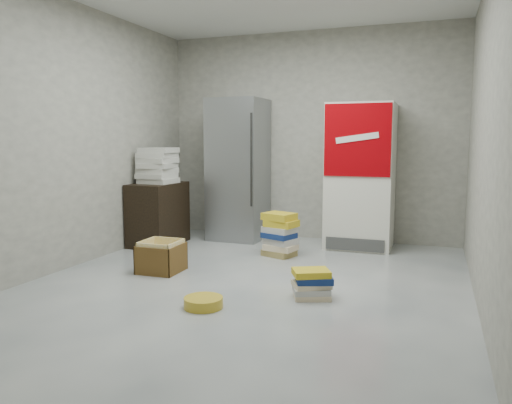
{
  "coord_description": "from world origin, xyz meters",
  "views": [
    {
      "loc": [
        1.65,
        -4.17,
        1.36
      ],
      "look_at": [
        -0.12,
        0.7,
        0.71
      ],
      "focal_mm": 35.0,
      "sensor_mm": 36.0,
      "label": 1
    }
  ],
  "objects": [
    {
      "name": "cardboard_box",
      "position": [
        -0.99,
        0.22,
        0.13
      ],
      "size": [
        0.41,
        0.41,
        0.33
      ],
      "rotation": [
        0.0,
        0.0,
        0.02
      ],
      "color": "gold",
      "rests_on": "ground"
    },
    {
      "name": "bucket_lid",
      "position": [
        -0.09,
        -0.64,
        0.04
      ],
      "size": [
        0.32,
        0.32,
        0.08
      ],
      "primitive_type": "cylinder",
      "rotation": [
        0.0,
        0.0,
        0.01
      ],
      "color": "gold",
      "rests_on": "ground"
    },
    {
      "name": "coke_cooler",
      "position": [
        0.75,
        2.12,
        0.9
      ],
      "size": [
        0.8,
        0.73,
        1.8
      ],
      "color": "silver",
      "rests_on": "ground"
    },
    {
      "name": "ground",
      "position": [
        0.0,
        0.0,
        0.0
      ],
      "size": [
        5.0,
        5.0,
        0.0
      ],
      "primitive_type": "plane",
      "color": "beige",
      "rests_on": "ground"
    },
    {
      "name": "wood_shelf",
      "position": [
        -1.73,
        1.4,
        0.4
      ],
      "size": [
        0.5,
        0.8,
        0.8
      ],
      "primitive_type": "cube",
      "color": "black",
      "rests_on": "ground"
    },
    {
      "name": "supply_box_stack",
      "position": [
        -1.72,
        1.4,
        1.03
      ],
      "size": [
        0.45,
        0.45,
        0.45
      ],
      "color": "beige",
      "rests_on": "wood_shelf"
    },
    {
      "name": "steel_fridge",
      "position": [
        -0.9,
        2.13,
        0.95
      ],
      "size": [
        0.7,
        0.72,
        1.9
      ],
      "color": "#989A9F",
      "rests_on": "ground"
    },
    {
      "name": "phonebook_stack_side",
      "position": [
        0.68,
        -0.09,
        0.12
      ],
      "size": [
        0.4,
        0.36,
        0.25
      ],
      "rotation": [
        0.0,
        0.0,
        0.39
      ],
      "color": "beige",
      "rests_on": "ground"
    },
    {
      "name": "phonebook_stack_main",
      "position": [
        -0.05,
        1.31,
        0.25
      ],
      "size": [
        0.44,
        0.4,
        0.51
      ],
      "rotation": [
        0.0,
        0.0,
        -0.37
      ],
      "color": "olive",
      "rests_on": "ground"
    },
    {
      "name": "room_shell",
      "position": [
        0.0,
        0.0,
        1.8
      ],
      "size": [
        4.04,
        5.04,
        2.82
      ],
      "color": "#ABA799",
      "rests_on": "ground"
    }
  ]
}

